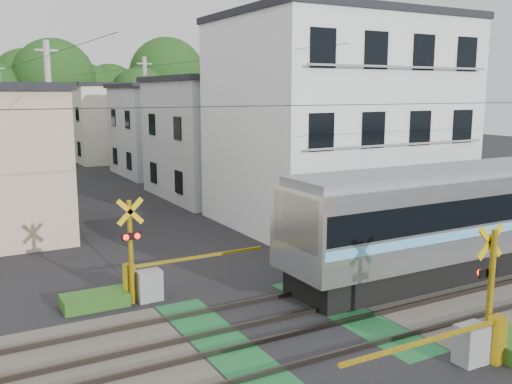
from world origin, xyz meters
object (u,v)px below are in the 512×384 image
crossing_signal_far (145,277)px  pedestrian (56,161)px  apartment_block (337,121)px  crossing_signal_near (477,333)px

crossing_signal_far → pedestrian: bearing=85.0°
crossing_signal_far → apartment_block: size_ratio=0.46×
pedestrian → apartment_block: bearing=109.8°
crossing_signal_near → crossing_signal_far: 8.95m
crossing_signal_near → pedestrian: bearing=94.1°
crossing_signal_far → apartment_block: 13.14m
crossing_signal_near → pedestrian: 36.37m
apartment_block → pedestrian: (-8.54, 23.13, -3.84)m
crossing_signal_near → crossing_signal_far: same height
crossing_signal_far → pedestrian: size_ratio=2.92×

